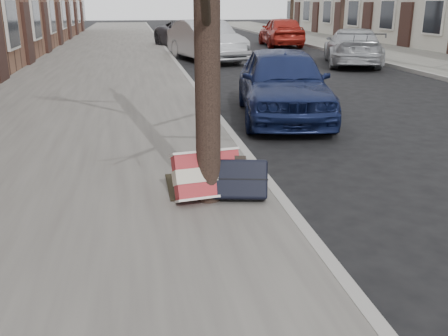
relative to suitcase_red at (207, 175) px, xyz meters
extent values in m
plane|color=black|center=(2.03, -0.78, -0.39)|extent=(120.00, 120.00, 0.00)
cube|color=slate|center=(-1.67, 14.22, -0.33)|extent=(5.00, 70.00, 0.12)
cube|color=gray|center=(9.83, 14.22, -0.33)|extent=(4.00, 70.00, 0.12)
cube|color=black|center=(0.03, 0.42, -0.26)|extent=(0.85, 0.85, 0.02)
cube|color=maroon|center=(0.00, 0.00, 0.00)|extent=(0.74, 0.48, 0.53)
cube|color=black|center=(0.33, -0.07, -0.04)|extent=(0.64, 0.45, 0.45)
imported|color=#141E48|center=(2.05, 4.19, 0.28)|extent=(2.17, 4.10, 1.33)
imported|color=#A9ABB0|center=(1.99, 13.95, 0.35)|extent=(2.61, 4.73, 1.48)
imported|color=#3E3D44|center=(2.07, 18.99, 0.28)|extent=(3.62, 5.24, 1.33)
imported|color=#9DA0A4|center=(6.83, 11.81, 0.24)|extent=(3.01, 4.66, 1.26)
imported|color=maroon|center=(6.58, 19.73, 0.34)|extent=(2.03, 4.36, 1.45)
camera|label=1|loc=(-0.69, -4.87, 1.72)|focal=40.00mm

